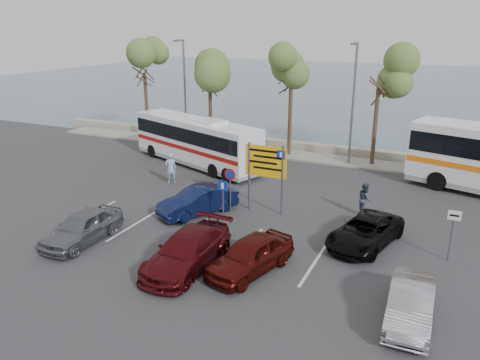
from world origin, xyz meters
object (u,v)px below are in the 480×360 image
at_px(coach_bus_left, 196,143).
at_px(car_blue, 198,201).
at_px(street_lamp_left, 184,87).
at_px(street_lamp_right, 353,98).
at_px(car_silver_b, 411,303).
at_px(pedestrian_far, 365,199).
at_px(car_silver_a, 82,227).
at_px(suv_black, 365,232).
at_px(car_red, 250,255).
at_px(car_maroon, 187,251).
at_px(direction_sign, 266,167).
at_px(pedestrian_near, 171,168).

xyz_separation_m(coach_bus_left, car_blue, (4.50, -7.59, -0.86)).
bearing_deg(street_lamp_left, coach_bus_left, -51.68).
height_order(street_lamp_right, coach_bus_left, street_lamp_right).
bearing_deg(street_lamp_left, car_silver_b, -42.15).
xyz_separation_m(street_lamp_right, pedestrian_far, (2.72, -8.58, -3.75)).
distance_m(car_silver_a, suv_black, 12.45).
height_order(street_lamp_right, suv_black, street_lamp_right).
relative_size(car_silver_a, car_blue, 0.99).
xyz_separation_m(street_lamp_left, car_red, (12.80, -16.29, -3.89)).
height_order(street_lamp_left, coach_bus_left, street_lamp_left).
bearing_deg(car_silver_a, car_maroon, -0.47).
bearing_deg(car_silver_b, direction_sign, 137.65).
xyz_separation_m(car_silver_a, car_blue, (3.00, 5.00, -0.02)).
bearing_deg(coach_bus_left, pedestrian_near, -81.51).
bearing_deg(pedestrian_far, car_silver_a, 108.80).
bearing_deg(suv_black, pedestrian_near, 178.05).
bearing_deg(street_lamp_right, direction_sign, -100.94).
xyz_separation_m(street_lamp_right, car_maroon, (-2.60, -17.02, -3.89)).
height_order(car_maroon, car_red, car_maroon).
distance_m(car_maroon, pedestrian_far, 9.98).
xyz_separation_m(car_silver_a, suv_black, (11.40, 5.00, -0.08)).
bearing_deg(direction_sign, coach_bus_left, 141.85).
relative_size(car_blue, car_maroon, 0.85).
bearing_deg(car_red, car_maroon, -147.36).
distance_m(car_silver_a, car_silver_b, 13.80).
relative_size(street_lamp_left, pedestrian_near, 4.21).
relative_size(coach_bus_left, pedestrian_far, 6.37).
height_order(street_lamp_left, pedestrian_far, street_lamp_left).
relative_size(suv_black, pedestrian_near, 2.36).
bearing_deg(pedestrian_near, street_lamp_right, -172.99).
relative_size(street_lamp_right, car_red, 1.94).
distance_m(car_maroon, car_silver_b, 8.40).
distance_m(street_lamp_right, suv_black, 13.11).
bearing_deg(street_lamp_right, coach_bus_left, -155.01).
height_order(street_lamp_right, direction_sign, street_lamp_right).
distance_m(street_lamp_left, suv_black, 20.72).
bearing_deg(pedestrian_far, car_silver_b, -179.37).
height_order(coach_bus_left, car_silver_b, coach_bus_left).
distance_m(coach_bus_left, car_silver_a, 12.71).
height_order(direction_sign, car_red, direction_sign).
relative_size(direction_sign, coach_bus_left, 0.33).
distance_m(coach_bus_left, car_silver_b, 19.84).
xyz_separation_m(street_lamp_right, pedestrian_near, (-8.89, -8.52, -3.65)).
bearing_deg(street_lamp_left, pedestrian_far, -28.62).
distance_m(direction_sign, car_blue, 3.87).
relative_size(car_blue, pedestrian_near, 2.19).
height_order(car_blue, car_silver_b, car_blue).
relative_size(coach_bus_left, pedestrian_near, 5.70).
distance_m(car_maroon, suv_black, 7.81).
xyz_separation_m(street_lamp_left, car_blue, (8.00, -12.02, -3.91)).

